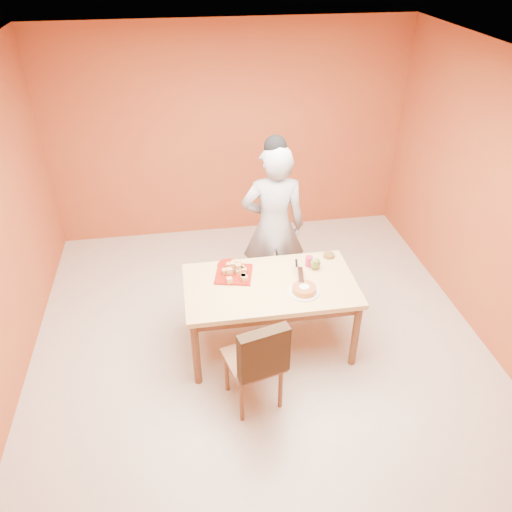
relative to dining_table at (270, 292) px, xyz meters
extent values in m
plane|color=beige|center=(-0.10, -0.13, -0.67)|extent=(5.00, 5.00, 0.00)
plane|color=silver|center=(-0.10, -0.13, 2.03)|extent=(5.00, 5.00, 0.00)
plane|color=#B05828|center=(-0.10, 2.37, 0.68)|extent=(4.50, 0.00, 4.50)
plane|color=#B05828|center=(2.15, -0.13, 0.68)|extent=(0.00, 5.00, 5.00)
cube|color=#EFCB7D|center=(0.00, 0.00, 0.07)|extent=(1.60, 0.90, 0.05)
cube|color=brown|center=(0.00, 0.00, -0.01)|extent=(1.48, 0.78, 0.10)
cylinder|color=brown|center=(-0.74, -0.39, -0.31)|extent=(0.07, 0.07, 0.71)
cylinder|color=brown|center=(-0.74, 0.39, -0.31)|extent=(0.07, 0.07, 0.71)
cylinder|color=brown|center=(0.74, -0.39, -0.31)|extent=(0.07, 0.07, 0.71)
cylinder|color=brown|center=(0.74, 0.39, -0.31)|extent=(0.07, 0.07, 0.71)
imported|color=#939496|center=(0.17, 0.75, 0.25)|extent=(0.70, 0.49, 1.83)
cube|color=maroon|center=(-0.32, 0.19, 0.10)|extent=(0.41, 0.41, 0.02)
cylinder|color=maroon|center=(-0.35, 0.35, 0.10)|extent=(0.28, 0.28, 0.01)
cylinder|color=silver|center=(0.28, -0.18, 0.10)|extent=(0.35, 0.35, 0.01)
cylinder|color=orange|center=(0.28, -0.18, 0.13)|extent=(0.29, 0.29, 0.05)
cube|color=silver|center=(0.29, 0.00, 0.16)|extent=(0.09, 0.25, 0.01)
ellipsoid|color=olive|center=(0.47, 0.16, 0.16)|extent=(0.12, 0.11, 0.13)
cylinder|color=#B81B4C|center=(0.43, 0.23, 0.15)|extent=(0.07, 0.07, 0.10)
cylinder|color=#3E2711|center=(0.66, 0.35, 0.11)|extent=(0.12, 0.12, 0.03)
camera|label=1|loc=(-0.72, -3.65, 2.89)|focal=35.00mm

